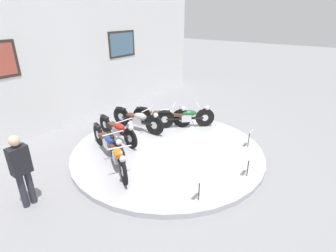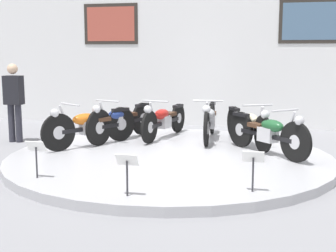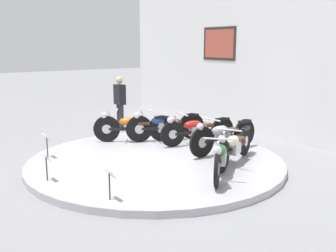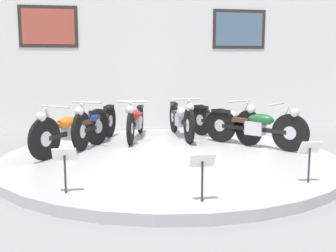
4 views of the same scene
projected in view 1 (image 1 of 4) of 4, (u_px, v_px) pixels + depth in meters
ground_plane at (168, 152)px, 7.47m from camera, size 60.00×60.00×0.00m
display_platform at (168, 150)px, 7.45m from camera, size 5.32×5.32×0.13m
back_wall at (69, 58)px, 8.72m from camera, size 14.00×0.22×4.56m
motorcycle_orange at (117, 155)px, 6.30m from camera, size 1.13×1.71×0.80m
motorcycle_blue at (108, 142)px, 6.93m from camera, size 0.76×1.91×0.81m
motorcycle_red at (118, 129)px, 7.72m from camera, size 0.58×1.92×0.78m
motorcycle_silver at (138, 119)px, 8.39m from camera, size 0.54×2.02×0.81m
motorcycle_cream at (163, 115)px, 8.74m from camera, size 0.91×1.81×0.79m
motorcycle_green at (186, 116)px, 8.64m from camera, size 1.37×1.51×0.79m
info_placard_front_left at (199, 185)px, 5.24m from camera, size 0.26×0.11×0.51m
info_placard_front_centre at (249, 162)px, 6.04m from camera, size 0.26×0.11×0.51m
info_placard_front_right at (249, 135)px, 7.37m from camera, size 0.26×0.11×0.51m
visitor_standing at (21, 168)px, 5.11m from camera, size 0.36×0.22×1.58m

